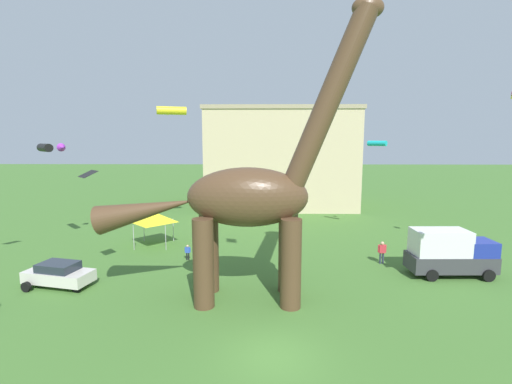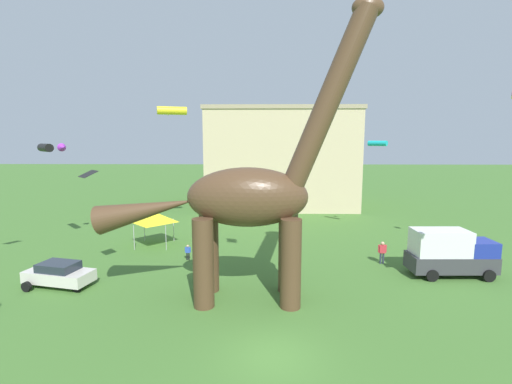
{
  "view_description": "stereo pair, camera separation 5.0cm",
  "coord_description": "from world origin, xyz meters",
  "px_view_note": "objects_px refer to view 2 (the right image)",
  "views": [
    {
      "loc": [
        -0.51,
        -14.56,
        9.27
      ],
      "look_at": [
        -0.85,
        7.15,
        6.12
      ],
      "focal_mm": 25.67,
      "sensor_mm": 36.0,
      "label": 1
    },
    {
      "loc": [
        -0.46,
        -14.56,
        9.27
      ],
      "look_at": [
        -0.85,
        7.15,
        6.12
      ],
      "focal_mm": 25.67,
      "sensor_mm": 36.0,
      "label": 2
    }
  ],
  "objects_px": {
    "festival_canopy_tent": "(154,217)",
    "kite_trailing": "(172,111)",
    "dinosaur_sculpture": "(246,197)",
    "person_near_flyer": "(382,250)",
    "kite_near_high": "(88,174)",
    "kite_mid_left": "(379,143)",
    "kite_far_left": "(49,148)",
    "parked_box_truck": "(450,252)",
    "person_far_spectator": "(188,251)",
    "parked_sedan_left": "(59,274)"
  },
  "relations": [
    {
      "from": "kite_near_high",
      "to": "kite_far_left",
      "type": "bearing_deg",
      "value": 131.39
    },
    {
      "from": "person_far_spectator",
      "to": "kite_trailing",
      "type": "distance_m",
      "value": 15.93
    },
    {
      "from": "kite_far_left",
      "to": "kite_near_high",
      "type": "distance_m",
      "value": 10.55
    },
    {
      "from": "person_near_flyer",
      "to": "festival_canopy_tent",
      "type": "relative_size",
      "value": 0.54
    },
    {
      "from": "parked_box_truck",
      "to": "kite_trailing",
      "type": "height_order",
      "value": "kite_trailing"
    },
    {
      "from": "person_far_spectator",
      "to": "person_near_flyer",
      "type": "xyz_separation_m",
      "value": [
        14.7,
        -0.55,
        0.29
      ]
    },
    {
      "from": "person_near_flyer",
      "to": "kite_mid_left",
      "type": "height_order",
      "value": "kite_mid_left"
    },
    {
      "from": "festival_canopy_tent",
      "to": "kite_trailing",
      "type": "xyz_separation_m",
      "value": [
        0.22,
        6.68,
        9.54
      ]
    },
    {
      "from": "parked_box_truck",
      "to": "kite_far_left",
      "type": "xyz_separation_m",
      "value": [
        -30.47,
        6.07,
        6.91
      ]
    },
    {
      "from": "festival_canopy_tent",
      "to": "kite_mid_left",
      "type": "xyz_separation_m",
      "value": [
        20.28,
        3.54,
        6.32
      ]
    },
    {
      "from": "person_near_flyer",
      "to": "dinosaur_sculpture",
      "type": "bearing_deg",
      "value": -96.57
    },
    {
      "from": "kite_far_left",
      "to": "kite_trailing",
      "type": "bearing_deg",
      "value": 41.14
    },
    {
      "from": "festival_canopy_tent",
      "to": "kite_near_high",
      "type": "relative_size",
      "value": 2.08
    },
    {
      "from": "dinosaur_sculpture",
      "to": "parked_box_truck",
      "type": "bearing_deg",
      "value": -5.1
    },
    {
      "from": "festival_canopy_tent",
      "to": "parked_box_truck",
      "type": "bearing_deg",
      "value": -17.1
    },
    {
      "from": "parked_sedan_left",
      "to": "parked_box_truck",
      "type": "height_order",
      "value": "parked_box_truck"
    },
    {
      "from": "kite_trailing",
      "to": "person_near_flyer",
      "type": "bearing_deg",
      "value": -31.51
    },
    {
      "from": "parked_sedan_left",
      "to": "kite_mid_left",
      "type": "relative_size",
      "value": 2.43
    },
    {
      "from": "kite_near_high",
      "to": "kite_mid_left",
      "type": "relative_size",
      "value": 0.82
    },
    {
      "from": "parked_box_truck",
      "to": "person_far_spectator",
      "type": "distance_m",
      "value": 18.71
    },
    {
      "from": "person_near_flyer",
      "to": "kite_trailing",
      "type": "distance_m",
      "value": 24.04
    },
    {
      "from": "kite_trailing",
      "to": "kite_far_left",
      "type": "relative_size",
      "value": 1.22
    },
    {
      "from": "dinosaur_sculpture",
      "to": "festival_canopy_tent",
      "type": "height_order",
      "value": "dinosaur_sculpture"
    },
    {
      "from": "dinosaur_sculpture",
      "to": "person_near_flyer",
      "type": "relative_size",
      "value": 9.81
    },
    {
      "from": "parked_sedan_left",
      "to": "kite_mid_left",
      "type": "bearing_deg",
      "value": 40.75
    },
    {
      "from": "dinosaur_sculpture",
      "to": "kite_near_high",
      "type": "height_order",
      "value": "dinosaur_sculpture"
    },
    {
      "from": "festival_canopy_tent",
      "to": "person_near_flyer",
      "type": "bearing_deg",
      "value": -13.67
    },
    {
      "from": "kite_far_left",
      "to": "parked_sedan_left",
      "type": "bearing_deg",
      "value": -59.77
    },
    {
      "from": "kite_mid_left",
      "to": "kite_trailing",
      "type": "bearing_deg",
      "value": 171.1
    },
    {
      "from": "dinosaur_sculpture",
      "to": "kite_far_left",
      "type": "distance_m",
      "value": 19.68
    },
    {
      "from": "parked_sedan_left",
      "to": "kite_near_high",
      "type": "distance_m",
      "value": 6.66
    },
    {
      "from": "festival_canopy_tent",
      "to": "kite_trailing",
      "type": "height_order",
      "value": "kite_trailing"
    },
    {
      "from": "person_near_flyer",
      "to": "festival_canopy_tent",
      "type": "distance_m",
      "value": 19.01
    },
    {
      "from": "person_far_spectator",
      "to": "person_near_flyer",
      "type": "relative_size",
      "value": 0.71
    },
    {
      "from": "kite_near_high",
      "to": "dinosaur_sculpture",
      "type": "bearing_deg",
      "value": -11.76
    },
    {
      "from": "festival_canopy_tent",
      "to": "kite_far_left",
      "type": "relative_size",
      "value": 1.27
    },
    {
      "from": "person_far_spectator",
      "to": "kite_mid_left",
      "type": "relative_size",
      "value": 0.66
    },
    {
      "from": "person_near_flyer",
      "to": "kite_near_high",
      "type": "distance_m",
      "value": 21.11
    },
    {
      "from": "person_far_spectator",
      "to": "person_near_flyer",
      "type": "distance_m",
      "value": 14.72
    },
    {
      "from": "parked_box_truck",
      "to": "person_far_spectator",
      "type": "bearing_deg",
      "value": 169.82
    },
    {
      "from": "person_far_spectator",
      "to": "festival_canopy_tent",
      "type": "relative_size",
      "value": 0.38
    },
    {
      "from": "person_far_spectator",
      "to": "kite_far_left",
      "type": "xyz_separation_m",
      "value": [
        -12.0,
        3.18,
        7.82
      ]
    },
    {
      "from": "dinosaur_sculpture",
      "to": "parked_box_truck",
      "type": "height_order",
      "value": "dinosaur_sculpture"
    },
    {
      "from": "person_near_flyer",
      "to": "parked_sedan_left",
      "type": "bearing_deg",
      "value": -116.68
    },
    {
      "from": "festival_canopy_tent",
      "to": "kite_near_high",
      "type": "height_order",
      "value": "kite_near_high"
    },
    {
      "from": "person_far_spectator",
      "to": "kite_near_high",
      "type": "xyz_separation_m",
      "value": [
        -5.09,
        -4.66,
        6.39
      ]
    },
    {
      "from": "festival_canopy_tent",
      "to": "kite_mid_left",
      "type": "relative_size",
      "value": 1.71
    },
    {
      "from": "parked_box_truck",
      "to": "kite_mid_left",
      "type": "height_order",
      "value": "kite_mid_left"
    },
    {
      "from": "parked_sedan_left",
      "to": "kite_far_left",
      "type": "relative_size",
      "value": 1.81
    },
    {
      "from": "person_far_spectator",
      "to": "kite_trailing",
      "type": "bearing_deg",
      "value": -16.6
    }
  ]
}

